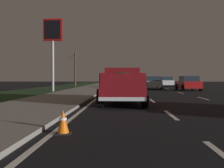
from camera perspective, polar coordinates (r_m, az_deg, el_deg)
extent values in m
plane|color=black|center=(27.68, 9.54, -1.46)|extent=(144.00, 144.00, 0.00)
cube|color=gray|center=(27.75, -5.91, -1.32)|extent=(108.00, 4.00, 0.12)
cube|color=#1E3819|center=(28.89, -15.77, -1.37)|extent=(108.00, 6.00, 0.01)
cube|color=silver|center=(18.01, 19.22, -2.97)|extent=(2.40, 0.14, 0.01)
cube|color=silver|center=(24.47, 14.66, -1.83)|extent=(2.40, 0.14, 0.01)
cube|color=silver|center=(30.57, 12.17, -1.20)|extent=(2.40, 0.14, 0.01)
cube|color=silver|center=(36.45, 10.57, -0.80)|extent=(2.40, 0.14, 0.01)
cube|color=silver|center=(42.88, 9.33, -0.48)|extent=(2.40, 0.14, 0.01)
cube|color=silver|center=(48.64, 8.50, -0.27)|extent=(2.40, 0.14, 0.01)
cube|color=silver|center=(55.41, 7.74, -0.08)|extent=(2.40, 0.14, 0.01)
cube|color=silver|center=(61.64, 7.19, 0.06)|extent=(2.40, 0.14, 0.01)
cube|color=silver|center=(67.90, 6.74, 0.18)|extent=(2.40, 0.14, 0.01)
cube|color=silver|center=(74.24, 6.37, 0.27)|extent=(2.40, 0.14, 0.01)
cube|color=silver|center=(80.42, 6.05, 0.35)|extent=(2.40, 0.14, 0.01)
cube|color=silver|center=(9.67, 12.67, -6.57)|extent=(2.40, 0.14, 0.01)
cube|color=silver|center=(15.46, 8.75, -3.61)|extent=(2.40, 0.14, 0.01)
cube|color=silver|center=(22.20, 6.79, -2.11)|extent=(2.40, 0.14, 0.01)
cube|color=silver|center=(29.04, 5.74, -1.31)|extent=(2.40, 0.14, 0.01)
cube|color=silver|center=(35.96, 5.08, -0.81)|extent=(2.40, 0.14, 0.01)
cube|color=silver|center=(42.52, 4.65, -0.48)|extent=(2.40, 0.14, 0.01)
cube|color=silver|center=(48.04, 4.39, -0.28)|extent=(2.40, 0.14, 0.01)
cube|color=silver|center=(54.26, 4.15, -0.10)|extent=(2.40, 0.14, 0.01)
cube|color=silver|center=(59.69, 3.99, 0.03)|extent=(2.40, 0.14, 0.01)
cube|color=silver|center=(65.99, 3.83, 0.15)|extent=(2.40, 0.14, 0.01)
cube|color=silver|center=(72.66, 3.69, 0.26)|extent=(2.40, 0.14, 0.01)
cube|color=silver|center=(78.02, 3.60, 0.33)|extent=(2.40, 0.14, 0.01)
cube|color=silver|center=(27.52, -1.16, -1.45)|extent=(108.00, 0.14, 0.01)
cube|color=maroon|center=(13.54, 2.23, -1.46)|extent=(5.42, 2.04, 0.60)
cube|color=maroon|center=(14.72, 2.20, 1.68)|extent=(2.18, 1.86, 0.90)
cube|color=#1E2833|center=(13.67, 2.23, 1.92)|extent=(0.05, 1.44, 0.50)
cube|color=maroon|center=(12.48, -2.06, 0.97)|extent=(3.02, 0.11, 0.56)
cube|color=maroon|center=(12.49, 6.58, 0.96)|extent=(3.02, 0.11, 0.56)
cube|color=maroon|center=(10.87, 2.32, 0.92)|extent=(0.10, 1.88, 0.56)
cube|color=silver|center=(10.90, 2.32, -3.29)|extent=(0.14, 2.00, 0.16)
cube|color=red|center=(10.90, -1.89, 1.97)|extent=(0.06, 0.14, 0.20)
cube|color=red|center=(10.92, 6.53, 1.96)|extent=(0.06, 0.14, 0.20)
ellipsoid|color=#193823|center=(12.45, 2.26, 1.15)|extent=(2.60, 1.54, 0.64)
sphere|color=silver|center=(12.95, 0.65, 0.54)|extent=(0.40, 0.40, 0.40)
sphere|color=beige|center=(11.86, 3.73, 0.37)|extent=(0.34, 0.34, 0.34)
cylinder|color=black|center=(15.36, -1.55, -2.07)|extent=(0.84, 0.28, 0.84)
cylinder|color=black|center=(15.38, 5.91, -2.07)|extent=(0.84, 0.28, 0.84)
cylinder|color=black|center=(11.82, -2.58, -3.08)|extent=(0.84, 0.28, 0.84)
cylinder|color=black|center=(11.83, 7.14, -3.08)|extent=(0.84, 0.28, 0.84)
cube|color=maroon|center=(29.12, 16.26, -0.12)|extent=(4.41, 1.82, 0.70)
cube|color=#1E2833|center=(28.87, 16.39, 1.12)|extent=(2.47, 1.60, 0.56)
cylinder|color=black|center=(30.38, 13.92, -0.59)|extent=(0.68, 0.22, 0.68)
cylinder|color=black|center=(30.80, 17.19, -0.59)|extent=(0.68, 0.22, 0.68)
cylinder|color=black|center=(27.46, 15.20, -0.80)|extent=(0.68, 0.22, 0.68)
cylinder|color=black|center=(27.93, 18.80, -0.79)|extent=(0.68, 0.22, 0.68)
cube|color=red|center=(27.04, 17.37, -0.12)|extent=(0.09, 1.51, 0.10)
cube|color=silver|center=(41.78, 11.63, 0.32)|extent=(4.42, 1.85, 0.70)
cube|color=#1E2833|center=(41.53, 11.69, 1.19)|extent=(2.48, 1.61, 0.56)
cylinder|color=black|center=(43.12, 10.11, -0.03)|extent=(0.68, 0.22, 0.68)
cylinder|color=black|center=(43.42, 12.46, -0.03)|extent=(0.68, 0.22, 0.68)
cylinder|color=black|center=(40.16, 10.73, -0.13)|extent=(0.68, 0.22, 0.68)
cylinder|color=black|center=(40.49, 13.24, -0.13)|extent=(0.68, 0.22, 0.68)
cube|color=red|center=(39.67, 12.16, 0.34)|extent=(0.10, 1.51, 0.10)
cube|color=#B2B5BA|center=(32.35, 8.78, 0.06)|extent=(4.41, 1.84, 0.70)
cube|color=#1E2833|center=(32.09, 8.84, 1.17)|extent=(2.48, 1.60, 0.56)
cylinder|color=black|center=(33.75, 6.96, -0.38)|extent=(0.68, 0.22, 0.68)
cylinder|color=black|center=(33.95, 9.99, -0.38)|extent=(0.68, 0.22, 0.68)
cylinder|color=black|center=(30.77, 7.45, -0.54)|extent=(0.68, 0.22, 0.68)
cylinder|color=black|center=(31.00, 10.77, -0.54)|extent=(0.68, 0.22, 0.68)
cube|color=red|center=(30.21, 9.28, 0.06)|extent=(0.09, 1.51, 0.10)
cylinder|color=#99999E|center=(27.02, -12.77, 6.16)|extent=(0.24, 0.24, 7.25)
cube|color=maroon|center=(27.36, -12.80, 11.44)|extent=(0.24, 1.90, 2.20)
cube|color=black|center=(27.23, -12.87, 11.49)|extent=(0.04, 1.60, 1.87)
cylinder|color=#423323|center=(40.88, -8.04, 3.15)|extent=(0.28, 0.28, 5.30)
cylinder|color=#423323|center=(41.03, -8.74, 5.84)|extent=(0.19, 1.04, 0.85)
cylinder|color=#423323|center=(41.27, -7.88, 5.84)|extent=(0.69, 0.24, 0.92)
cylinder|color=#423323|center=(41.24, -7.45, 4.05)|extent=(0.81, 0.86, 0.88)
cylinder|color=#423323|center=(41.39, -7.77, 4.81)|extent=(1.02, 0.36, 0.76)
cube|color=black|center=(6.39, -10.60, -10.52)|extent=(0.36, 0.36, 0.03)
cone|color=orange|center=(6.34, -10.62, -7.95)|extent=(0.28, 0.28, 0.55)
cylinder|color=white|center=(6.33, -10.62, -7.46)|extent=(0.17, 0.17, 0.06)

